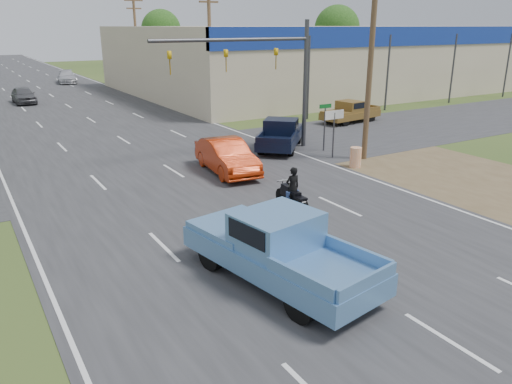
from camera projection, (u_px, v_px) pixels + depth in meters
ground at (449, 342)px, 11.08m from camera, size 200.00×200.00×0.00m
main_road at (68, 106)px, 43.53m from camera, size 15.00×180.00×0.02m
cross_road at (159, 162)px, 25.69m from camera, size 120.00×10.00×0.02m
dirt_verge at (428, 168)px, 24.60m from camera, size 8.00×18.00×0.01m
big_box_store at (350, 56)px, 58.14m from camera, size 50.00×28.10×6.60m
utility_pole_1 at (371, 55)px, 24.61m from camera, size 2.00×0.28×10.00m
utility_pole_2 at (210, 44)px, 39.21m from camera, size 2.00×0.28×10.00m
utility_pole_3 at (136, 39)px, 53.82m from camera, size 2.00×0.28×10.00m
tree_3 at (337, 28)px, 92.92m from camera, size 8.40×8.40×10.40m
tree_5 at (161, 30)px, 101.03m from camera, size 7.98×7.98×9.88m
barrel_0 at (356, 157)px, 24.59m from camera, size 0.56×0.56×1.00m
barrel_1 at (270, 128)px, 31.68m from camera, size 0.56×0.56×1.00m
lane_sign at (334, 122)px, 25.87m from camera, size 1.20×0.08×2.52m
street_name_sign at (325, 122)px, 27.47m from camera, size 0.80×0.08×2.61m
signal_mast at (265, 63)px, 26.21m from camera, size 9.12×0.40×7.00m
red_convertible at (227, 157)px, 23.58m from camera, size 2.19×4.94×1.58m
motorcycle at (293, 199)px, 18.82m from camera, size 0.62×2.02×1.03m
rider at (293, 190)px, 18.75m from camera, size 0.60×0.40×1.59m
blue_pickup at (276, 246)px, 13.51m from camera, size 3.25×6.23×1.97m
navy_pickup at (281, 134)px, 28.29m from camera, size 4.91×5.05×1.69m
brown_pickup at (349, 112)px, 35.89m from camera, size 4.89×2.41×1.56m
distant_car_grey at (23, 95)px, 44.70m from camera, size 1.83×4.36×1.47m
distant_car_silver at (67, 77)px, 60.54m from camera, size 2.70×5.29×1.47m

